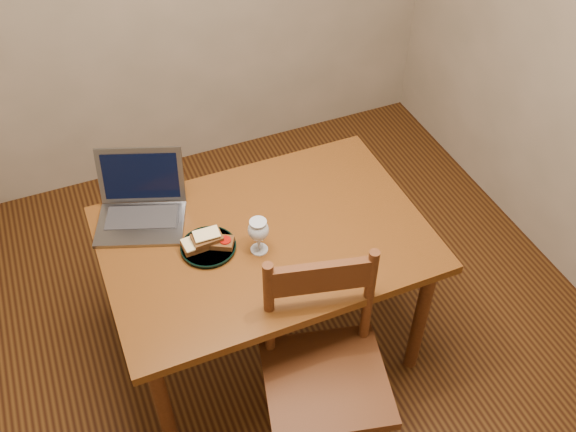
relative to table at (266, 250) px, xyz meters
name	(u,v)px	position (x,y,z in m)	size (l,w,h in m)	color
floor	(275,354)	(0.00, -0.08, -0.66)	(3.20, 3.20, 0.02)	black
table	(266,250)	(0.00, 0.00, 0.00)	(1.30, 0.90, 0.74)	#49290C
chair	(325,367)	(0.03, -0.54, -0.12)	(0.55, 0.54, 0.49)	#3F210D
plate	(208,247)	(-0.23, 0.02, 0.10)	(0.22, 0.22, 0.02)	black
sandwich_cheese	(198,243)	(-0.27, 0.03, 0.12)	(0.12, 0.07, 0.04)	#381E0C
sandwich_tomato	(219,241)	(-0.19, 0.01, 0.12)	(0.11, 0.07, 0.04)	#381E0C
sandwich_top	(207,237)	(-0.23, 0.02, 0.15)	(0.12, 0.07, 0.04)	#381E0C
milk_glass	(259,236)	(-0.05, -0.06, 0.17)	(0.08, 0.08, 0.16)	white
laptop	(141,201)	(-0.42, 0.32, 0.15)	(0.44, 0.43, 0.26)	slate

